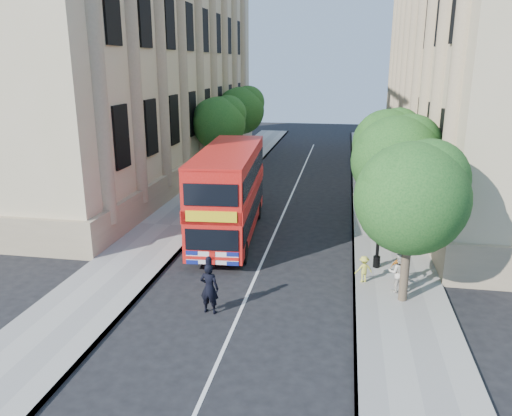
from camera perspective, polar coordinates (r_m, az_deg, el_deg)
The scene contains 17 objects.
ground at distance 17.25m, azimuth -2.71°, elevation -13.64°, with size 120.00×120.00×0.00m, color black.
pavement_right at distance 26.10m, azimuth 14.78°, elevation -3.39°, with size 3.50×80.00×0.12m, color gray.
pavement_left at distance 27.58m, azimuth -9.76°, elevation -2.02°, with size 3.50×80.00×0.12m, color gray.
building_right at distance 39.93m, azimuth 26.28°, elevation 15.24°, with size 12.00×38.00×18.00m, color #C2B387.
building_left at distance 42.24m, azimuth -14.42°, elevation 16.32°, with size 12.00×38.00×18.00m, color #C2B387.
tree_right_near at distance 18.28m, azimuth 17.51°, elevation 1.73°, with size 4.00×4.00×6.08m.
tree_right_mid at distance 24.08m, azimuth 15.91°, elevation 5.71°, with size 4.20×4.20×6.37m.
tree_right_far at distance 30.00m, azimuth 14.87°, elevation 7.51°, with size 4.00×4.00×6.15m.
tree_left_far at distance 38.01m, azimuth -4.18°, elevation 9.94°, with size 4.00×4.00×6.30m.
tree_left_back at distance 45.74m, azimuth -1.67°, elevation 11.37°, with size 4.20×4.20×6.65m.
lamp_post at distance 21.50m, azimuth 13.99°, elevation -0.68°, with size 0.32×0.32×5.16m.
double_decker_bus at distance 24.98m, azimuth -3.10°, elevation 2.02°, with size 3.30×9.81×4.45m.
box_van at distance 30.16m, azimuth -2.19°, elevation 2.35°, with size 2.05×4.87×2.76m.
police_constable at distance 17.91m, azimuth -5.35°, elevation -9.12°, with size 0.69×0.45×1.88m, color black.
woman_pedestrian at distance 19.93m, azimuth 15.96°, elevation -7.08°, with size 0.77×0.60×1.58m, color beige.
child_a at distance 20.75m, azimuth 16.12°, elevation -6.65°, with size 0.74×0.31×1.25m, color orange.
child_b at distance 20.54m, azimuth 12.21°, elevation -6.83°, with size 0.71×0.41×1.10m, color #CEC946.
Camera 1 is at (3.44, -14.56, 8.59)m, focal length 35.00 mm.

